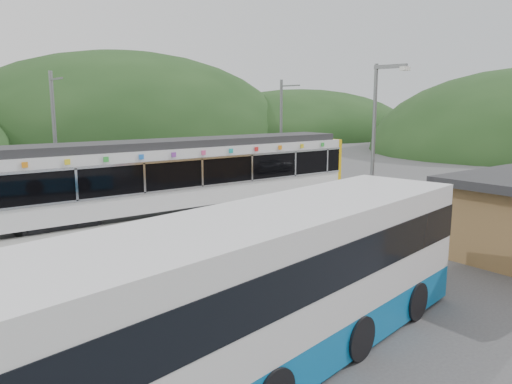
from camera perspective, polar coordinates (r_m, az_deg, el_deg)
ground at (r=21.80m, az=3.35°, el=-4.55°), size 120.00×120.00×0.00m
hills at (r=29.69m, az=5.75°, el=-0.67°), size 146.00×149.00×26.00m
platform at (r=24.29m, az=-1.74°, el=-2.66°), size 26.00×3.20×0.30m
yellow_line at (r=23.24m, az=0.14°, el=-2.84°), size 26.00×0.10×0.01m
train at (r=25.21m, az=-8.86°, el=2.12°), size 20.44×3.01×3.74m
catenary_mast_west at (r=25.51m, az=-21.93°, el=5.19°), size 0.18×1.80×7.00m
catenary_mast_east at (r=32.21m, az=2.92°, el=6.75°), size 0.18×1.80×7.00m
bus at (r=10.62m, az=1.52°, el=-11.39°), size 12.47×4.92×3.32m
lamp_post at (r=16.80m, az=13.58°, el=4.73°), size 0.37×1.18×6.75m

